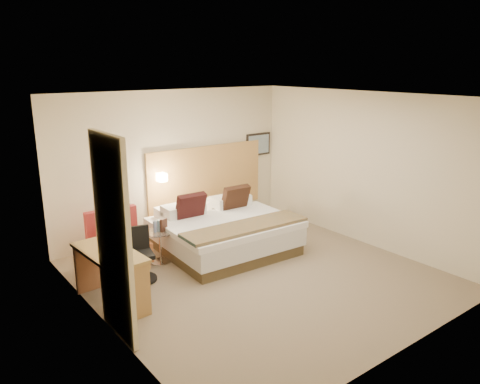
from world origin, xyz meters
TOP-DOWN VIEW (x-y plane):
  - floor at (0.00, 0.00)m, footprint 4.80×5.00m
  - ceiling at (0.00, 0.00)m, footprint 4.80×5.00m
  - wall_back at (0.00, 2.51)m, footprint 4.80×0.02m
  - wall_front at (0.00, -2.51)m, footprint 4.80×0.02m
  - wall_left at (-2.41, 0.00)m, footprint 0.02×5.00m
  - wall_right at (2.41, 0.00)m, footprint 0.02×5.00m
  - headboard_panel at (0.70, 2.47)m, footprint 2.60×0.04m
  - art_frame at (2.02, 2.48)m, footprint 0.62×0.03m
  - art_canvas at (2.02, 2.46)m, footprint 0.54×0.01m
  - lamp_arm at (-0.35, 2.42)m, footprint 0.02×0.12m
  - lamp_shade at (-0.35, 2.36)m, footprint 0.15×0.15m
  - curtain at (-2.36, -0.25)m, footprint 0.06×0.90m
  - bottle_a at (-1.03, 1.37)m, footprint 0.07×0.07m
  - bottle_b at (-0.96, 1.37)m, footprint 0.07×0.07m
  - menu_folder at (-0.90, 1.32)m, footprint 0.13×0.09m
  - bed at (0.17, 1.19)m, footprint 2.20×2.15m
  - lounge_chair at (-1.55, 1.67)m, footprint 0.88×0.78m
  - side_table at (-0.96, 1.34)m, footprint 0.61×0.61m
  - desk at (-2.11, 0.51)m, footprint 0.64×1.26m
  - desk_chair at (-1.50, 0.96)m, footprint 0.55×0.55m

SIDE VIEW (x-z plane):
  - floor at x=0.00m, z-range -0.02..0.00m
  - side_table at x=-0.96m, z-range 0.03..0.56m
  - desk_chair at x=-1.50m, z-range -0.07..0.73m
  - bed at x=0.17m, z-range -0.18..0.85m
  - lounge_chair at x=-1.55m, z-range -0.09..0.80m
  - desk at x=-2.11m, z-range 0.22..0.99m
  - bottle_a at x=-1.03m, z-range 0.53..0.73m
  - bottle_b at x=-0.96m, z-range 0.53..0.73m
  - menu_folder at x=-0.90m, z-range 0.53..0.74m
  - headboard_panel at x=0.70m, z-range 0.30..1.60m
  - lamp_arm at x=-0.35m, z-range 1.14..1.16m
  - lamp_shade at x=-0.35m, z-range 1.07..1.22m
  - curtain at x=-2.36m, z-range 0.01..2.43m
  - wall_back at x=0.00m, z-range 0.00..2.70m
  - wall_front at x=0.00m, z-range 0.00..2.70m
  - wall_left at x=-2.41m, z-range 0.00..2.70m
  - wall_right at x=2.41m, z-range 0.00..2.70m
  - art_frame at x=2.02m, z-range 1.27..1.73m
  - art_canvas at x=2.02m, z-range 1.30..1.70m
  - ceiling at x=0.00m, z-range 2.70..2.72m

